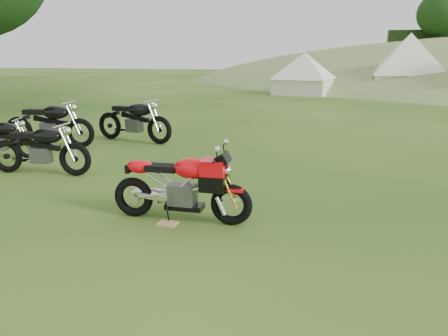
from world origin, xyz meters
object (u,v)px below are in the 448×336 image
(sport_motorcycle, at_px, (181,181))
(plywood_board, at_px, (167,223))
(vintage_moto_a, at_px, (39,147))
(tent_mid, at_px, (408,66))
(vintage_moto_d, at_px, (48,123))
(vintage_moto_b, at_px, (133,119))
(tent_left, at_px, (304,72))

(sport_motorcycle, xyz_separation_m, plywood_board, (-0.13, -0.17, -0.51))
(vintage_moto_a, xyz_separation_m, tent_mid, (8.58, 19.13, 1.00))
(vintage_moto_d, bearing_deg, vintage_moto_b, 27.46)
(tent_mid, bearing_deg, vintage_moto_a, -112.84)
(plywood_board, bearing_deg, tent_left, 89.31)
(vintage_moto_d, height_order, tent_mid, tent_mid)
(sport_motorcycle, relative_size, tent_mid, 0.51)
(plywood_board, distance_m, vintage_moto_d, 5.79)
(vintage_moto_a, relative_size, tent_mid, 0.54)
(vintage_moto_b, xyz_separation_m, tent_mid, (8.32, 15.97, 0.93))
(vintage_moto_a, relative_size, tent_left, 0.67)
(vintage_moto_b, bearing_deg, plywood_board, -47.97)
(vintage_moto_b, bearing_deg, tent_mid, 74.91)
(sport_motorcycle, xyz_separation_m, vintage_moto_a, (-3.13, 1.49, -0.04))
(plywood_board, xyz_separation_m, tent_mid, (5.58, 20.80, 1.47))
(tent_left, height_order, tent_mid, tent_mid)
(vintage_moto_d, relative_size, tent_left, 0.77)
(vintage_moto_a, distance_m, vintage_moto_b, 3.18)
(plywood_board, xyz_separation_m, vintage_moto_b, (-2.74, 4.83, 0.54))
(tent_mid, bearing_deg, plywood_board, -103.70)
(vintage_moto_b, relative_size, vintage_moto_d, 0.99)
(tent_mid, bearing_deg, sport_motorcycle, -103.49)
(tent_left, bearing_deg, vintage_moto_b, -89.74)
(tent_mid, bearing_deg, tent_left, -162.79)
(vintage_moto_a, height_order, tent_left, tent_left)
(vintage_moto_b, height_order, tent_mid, tent_mid)
(sport_motorcycle, relative_size, vintage_moto_d, 0.82)
(plywood_board, bearing_deg, tent_mid, 74.98)
(plywood_board, height_order, vintage_moto_d, vintage_moto_d)
(sport_motorcycle, xyz_separation_m, tent_mid, (5.45, 20.62, 0.96))
(tent_left, bearing_deg, vintage_moto_a, -88.51)
(vintage_moto_a, bearing_deg, vintage_moto_b, 80.88)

